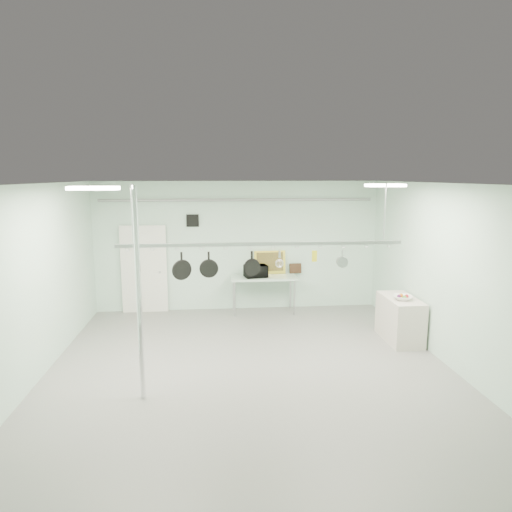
{
  "coord_description": "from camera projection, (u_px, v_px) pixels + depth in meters",
  "views": [
    {
      "loc": [
        -0.6,
        -7.19,
        3.33
      ],
      "look_at": [
        0.17,
        1.0,
        1.87
      ],
      "focal_mm": 32.0,
      "sensor_mm": 36.0,
      "label": 1
    }
  ],
  "objects": [
    {
      "name": "prep_table",
      "position": [
        263.0,
        279.0,
        11.12
      ],
      "size": [
        1.6,
        0.7,
        0.91
      ],
      "color": "silver",
      "rests_on": "floor"
    },
    {
      "name": "floor",
      "position": [
        251.0,
        376.0,
        7.68
      ],
      "size": [
        8.0,
        8.0,
        0.0
      ],
      "primitive_type": "plane",
      "color": "gray",
      "rests_on": "ground"
    },
    {
      "name": "fruit_bowl",
      "position": [
        403.0,
        298.0,
        9.02
      ],
      "size": [
        0.46,
        0.46,
        0.09
      ],
      "primitive_type": "imported",
      "rotation": [
        0.0,
        0.0,
        -0.32
      ],
      "color": "white",
      "rests_on": "side_cabinet"
    },
    {
      "name": "light_panel_left",
      "position": [
        94.0,
        188.0,
        6.14
      ],
      "size": [
        0.65,
        0.3,
        0.05
      ],
      "primitive_type": "cube",
      "color": "white",
      "rests_on": "ceiling"
    },
    {
      "name": "microwave",
      "position": [
        256.0,
        271.0,
        11.0
      ],
      "size": [
        0.6,
        0.46,
        0.3
      ],
      "primitive_type": "imported",
      "rotation": [
        0.0,
        0.0,
        3.33
      ],
      "color": "black",
      "rests_on": "prep_table"
    },
    {
      "name": "painting_large",
      "position": [
        270.0,
        262.0,
        11.37
      ],
      "size": [
        0.78,
        0.16,
        0.58
      ],
      "primitive_type": "cube",
      "rotation": [
        -0.14,
        0.0,
        0.04
      ],
      "color": "yellow",
      "rests_on": "prep_table"
    },
    {
      "name": "back_wall",
      "position": [
        238.0,
        246.0,
        11.31
      ],
      "size": [
        7.0,
        0.02,
        3.2
      ],
      "primitive_type": "cube",
      "color": "silver",
      "rests_on": "floor"
    },
    {
      "name": "fruit_cluster",
      "position": [
        403.0,
        296.0,
        9.02
      ],
      "size": [
        0.24,
        0.24,
        0.09
      ],
      "primitive_type": null,
      "color": "#A70F19",
      "rests_on": "fruit_bowl"
    },
    {
      "name": "right_wall",
      "position": [
        456.0,
        279.0,
        7.73
      ],
      "size": [
        0.02,
        8.0,
        3.2
      ],
      "primitive_type": "cube",
      "color": "silver",
      "rests_on": "floor"
    },
    {
      "name": "chrome_pole",
      "position": [
        139.0,
        295.0,
        6.66
      ],
      "size": [
        0.08,
        0.08,
        3.2
      ],
      "primitive_type": "cylinder",
      "color": "silver",
      "rests_on": "floor"
    },
    {
      "name": "ceiling",
      "position": [
        251.0,
        185.0,
        7.13
      ],
      "size": [
        7.0,
        8.0,
        0.02
      ],
      "primitive_type": "cube",
      "color": "silver",
      "rests_on": "back_wall"
    },
    {
      "name": "side_cabinet",
      "position": [
        400.0,
        319.0,
        9.27
      ],
      "size": [
        0.6,
        1.2,
        0.9
      ],
      "primitive_type": "cube",
      "color": "beige",
      "rests_on": "floor"
    },
    {
      "name": "painting_small",
      "position": [
        295.0,
        268.0,
        11.46
      ],
      "size": [
        0.31,
        0.11,
        0.25
      ],
      "primitive_type": "cube",
      "rotation": [
        -0.17,
        0.0,
        0.08
      ],
      "color": "#301D11",
      "rests_on": "prep_table"
    },
    {
      "name": "whisk",
      "position": [
        280.0,
        259.0,
        7.68
      ],
      "size": [
        0.16,
        0.16,
        0.29
      ],
      "primitive_type": null,
      "rotation": [
        0.0,
        0.0,
        -0.17
      ],
      "color": "#B4B5B9",
      "rests_on": "pot_rack"
    },
    {
      "name": "skillet_right",
      "position": [
        252.0,
        264.0,
        7.65
      ],
      "size": [
        0.3,
        0.17,
        0.43
      ],
      "primitive_type": null,
      "rotation": [
        0.0,
        0.0,
        0.38
      ],
      "color": "black",
      "rests_on": "pot_rack"
    },
    {
      "name": "skillet_left",
      "position": [
        182.0,
        265.0,
        7.55
      ],
      "size": [
        0.33,
        0.2,
        0.45
      ],
      "primitive_type": null,
      "rotation": [
        0.0,
        0.0,
        0.45
      ],
      "color": "black",
      "rests_on": "pot_rack"
    },
    {
      "name": "skillet_mid",
      "position": [
        209.0,
        264.0,
        7.59
      ],
      "size": [
        0.31,
        0.06,
        0.42
      ],
      "primitive_type": null,
      "rotation": [
        0.0,
        0.0,
        0.01
      ],
      "color": "black",
      "rests_on": "pot_rack"
    },
    {
      "name": "saucepan",
      "position": [
        342.0,
        259.0,
        7.79
      ],
      "size": [
        0.21,
        0.14,
        0.32
      ],
      "primitive_type": null,
      "rotation": [
        0.0,
        0.0,
        0.22
      ],
      "color": "#B1B0B5",
      "rests_on": "pot_rack"
    },
    {
      "name": "grater",
      "position": [
        314.0,
        256.0,
        7.73
      ],
      "size": [
        0.09,
        0.03,
        0.21
      ],
      "primitive_type": null,
      "rotation": [
        0.0,
        0.0,
        -0.16
      ],
      "color": "gold",
      "rests_on": "pot_rack"
    },
    {
      "name": "coffee_canister",
      "position": [
        260.0,
        273.0,
        11.01
      ],
      "size": [
        0.21,
        0.21,
        0.23
      ],
      "primitive_type": "cylinder",
      "rotation": [
        0.0,
        0.0,
        0.18
      ],
      "color": "white",
      "rests_on": "prep_table"
    },
    {
      "name": "light_panel_right",
      "position": [
        385.0,
        185.0,
        7.94
      ],
      "size": [
        0.65,
        0.3,
        0.05
      ],
      "primitive_type": "cube",
      "color": "white",
      "rests_on": "ceiling"
    },
    {
      "name": "wall_vent",
      "position": [
        193.0,
        221.0,
        11.08
      ],
      "size": [
        0.3,
        0.04,
        0.3
      ],
      "primitive_type": "cube",
      "color": "black",
      "rests_on": "back_wall"
    },
    {
      "name": "door",
      "position": [
        144.0,
        270.0,
        11.15
      ],
      "size": [
        1.1,
        0.1,
        2.2
      ],
      "primitive_type": "cube",
      "color": "silver",
      "rests_on": "floor"
    },
    {
      "name": "pot_rack",
      "position": [
        262.0,
        242.0,
        7.61
      ],
      "size": [
        4.8,
        0.06,
        1.0
      ],
      "color": "#B7B7BC",
      "rests_on": "ceiling"
    },
    {
      "name": "conduit_pipe",
      "position": [
        238.0,
        200.0,
        11.03
      ],
      "size": [
        6.6,
        0.07,
        0.07
      ],
      "primitive_type": "cylinder",
      "rotation": [
        0.0,
        1.57,
        0.0
      ],
      "color": "gray",
      "rests_on": "back_wall"
    }
  ]
}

